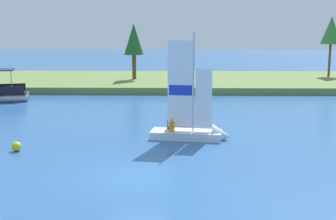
# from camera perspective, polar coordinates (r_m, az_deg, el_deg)

# --- Properties ---
(ground_plane) EXTENTS (200.00, 200.00, 0.00)m
(ground_plane) POSITION_cam_1_polar(r_m,az_deg,el_deg) (19.67, -3.71, -8.17)
(ground_plane) COLOR #2D609E
(shore_bank) EXTENTS (80.00, 15.62, 0.63)m
(shore_bank) POSITION_cam_1_polar(r_m,az_deg,el_deg) (49.82, -0.65, 3.55)
(shore_bank) COLOR olive
(shore_bank) RESTS_ON ground
(shoreline_tree_midleft) EXTENTS (2.04, 2.04, 5.73)m
(shoreline_tree_midleft) POSITION_cam_1_polar(r_m,az_deg,el_deg) (48.79, -4.18, 8.52)
(shoreline_tree_midleft) COLOR brown
(shoreline_tree_midleft) RESTS_ON shore_bank
(shoreline_tree_centre) EXTENTS (2.24, 2.24, 6.51)m
(shoreline_tree_centre) POSITION_cam_1_polar(r_m,az_deg,el_deg) (55.00, 19.27, 9.13)
(shoreline_tree_centre) COLOR brown
(shoreline_tree_centre) RESTS_ON shore_bank
(sailboat) EXTENTS (4.53, 1.97, 6.29)m
(sailboat) POSITION_cam_1_polar(r_m,az_deg,el_deg) (25.93, 3.78, -2.62)
(sailboat) COLOR silver
(sailboat) RESTS_ON ground
(channel_buoy) EXTENTS (0.48, 0.48, 0.48)m
(channel_buoy) POSITION_cam_1_polar(r_m,az_deg,el_deg) (24.66, -17.96, -4.24)
(channel_buoy) COLOR yellow
(channel_buoy) RESTS_ON ground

